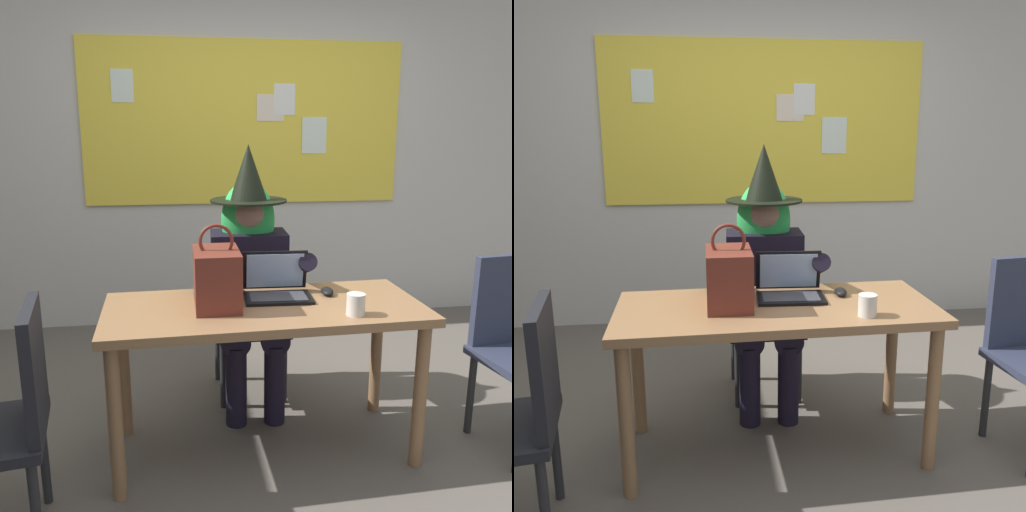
{
  "view_description": "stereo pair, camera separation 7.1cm",
  "coord_description": "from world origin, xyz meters",
  "views": [
    {
      "loc": [
        -0.52,
        -2.24,
        1.51
      ],
      "look_at": [
        -0.14,
        0.31,
        0.89
      ],
      "focal_mm": 37.25,
      "sensor_mm": 36.0,
      "label": 1
    },
    {
      "loc": [
        -0.45,
        -2.25,
        1.51
      ],
      "look_at": [
        -0.14,
        0.31,
        0.89
      ],
      "focal_mm": 37.25,
      "sensor_mm": 36.0,
      "label": 2
    }
  ],
  "objects": [
    {
      "name": "computer_mouse",
      "position": [
        0.18,
        0.13,
        0.75
      ],
      "size": [
        0.07,
        0.11,
        0.03
      ],
      "primitive_type": "ellipsoid",
      "rotation": [
        0.0,
        0.0,
        -0.1
      ],
      "color": "black",
      "rests_on": "desk_main"
    },
    {
      "name": "laptop",
      "position": [
        -0.07,
        0.14,
        0.78
      ],
      "size": [
        0.33,
        0.26,
        0.21
      ],
      "rotation": [
        0.0,
        0.0,
        -0.05
      ],
      "color": "black",
      "rests_on": "desk_main"
    },
    {
      "name": "handbag",
      "position": [
        -0.36,
        0.04,
        0.86
      ],
      "size": [
        0.2,
        0.3,
        0.38
      ],
      "rotation": [
        0.0,
        0.0,
        -0.24
      ],
      "color": "maroon",
      "rests_on": "desk_main"
    },
    {
      "name": "ground_plane",
      "position": [
        0.0,
        0.0,
        0.0
      ],
      "size": [
        24.0,
        24.0,
        0.0
      ],
      "primitive_type": "plane",
      "color": "#5B544C"
    },
    {
      "name": "chair_at_desk",
      "position": [
        -0.14,
        0.69,
        0.49
      ],
      "size": [
        0.42,
        0.42,
        0.88
      ],
      "rotation": [
        0.0,
        0.0,
        -1.56
      ],
      "color": "black",
      "rests_on": "ground"
    },
    {
      "name": "chair_spare_by_window",
      "position": [
        -1.16,
        -0.41,
        0.51
      ],
      "size": [
        0.48,
        0.48,
        0.91
      ],
      "rotation": [
        0.0,
        0.0,
        3.29
      ],
      "color": "black",
      "rests_on": "ground"
    },
    {
      "name": "coffee_mug",
      "position": [
        0.22,
        -0.17,
        0.78
      ],
      "size": [
        0.08,
        0.08,
        0.09
      ],
      "primitive_type": "cylinder",
      "color": "silver",
      "rests_on": "desk_main"
    },
    {
      "name": "desk_main",
      "position": [
        -0.15,
        0.02,
        0.63
      ],
      "size": [
        1.46,
        0.66,
        0.73
      ],
      "rotation": [
        0.0,
        0.0,
        0.03
      ],
      "color": "#8E6642",
      "rests_on": "ground"
    },
    {
      "name": "wall_back_bulletin",
      "position": [
        -0.0,
        1.89,
        1.36
      ],
      "size": [
        6.06,
        2.06,
        2.69
      ],
      "color": "beige",
      "rests_on": "ground"
    },
    {
      "name": "person_costumed",
      "position": [
        -0.14,
        0.57,
        0.78
      ],
      "size": [
        0.61,
        0.68,
        1.43
      ],
      "rotation": [
        0.0,
        0.0,
        -1.62
      ],
      "color": "black",
      "rests_on": "ground"
    }
  ]
}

